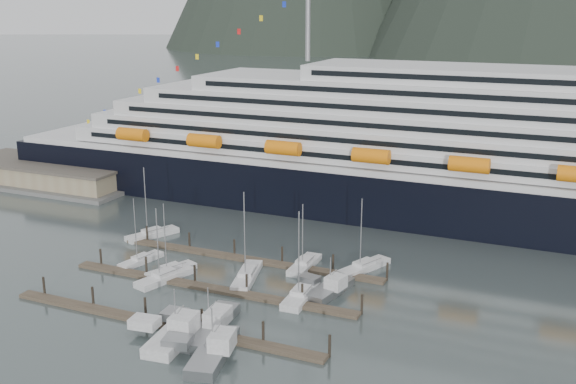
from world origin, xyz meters
name	(u,v)px	position (x,y,z in m)	size (l,w,h in m)	color
ground	(228,302)	(0.00, 0.00, 0.00)	(1600.00, 1600.00, 0.00)	#404C4B
cruise_ship	(497,162)	(30.03, 54.94, 12.04)	(210.00, 30.40, 50.30)	black
warehouse	(48,175)	(-72.00, 42.00, 2.25)	(46.00, 20.00, 5.80)	#595956
dock_near	(160,323)	(-4.93, -9.95, 0.31)	(48.18, 2.28, 3.20)	#41372A
dock_mid	(209,287)	(-4.93, 3.05, 0.31)	(48.18, 2.28, 3.20)	#41372A
dock_far	(248,259)	(-4.93, 16.05, 0.31)	(48.18, 2.28, 3.20)	#41372A
sailboat_a	(171,271)	(-13.66, 6.10, 0.41)	(5.53, 8.82, 12.27)	#BCBCBC
sailboat_b	(141,260)	(-20.88, 8.03, 0.39)	(3.81, 8.80, 11.72)	#BCBCBC
sailboat_c	(165,278)	(-12.97, 3.18, 0.42)	(5.47, 10.47, 12.54)	#BCBCBC
sailboat_d	(247,276)	(-1.41, 8.90, 0.43)	(5.58, 11.97, 15.05)	#BCBCBC
sailboat_e	(152,235)	(-26.71, 19.72, 0.42)	(6.62, 10.47, 13.94)	#BCBCBC
sailboat_f	(304,265)	(5.09, 16.94, 0.41)	(2.88, 9.45, 11.63)	#BCBCBC
sailboat_g	(364,267)	(14.37, 19.99, 0.41)	(6.50, 10.81, 12.76)	#BCBCBC
sailboat_h	(301,296)	(9.26, 5.41, 0.44)	(3.36, 10.16, 14.29)	#BCBCBC
trawler_b	(175,332)	(-0.83, -12.58, 0.96)	(9.31, 12.20, 7.73)	#BCBCBC
trawler_c	(208,324)	(1.76, -8.71, 0.87)	(9.54, 13.48, 6.75)	gray
trawler_d	(212,350)	(5.74, -14.55, 0.91)	(9.47, 12.49, 7.14)	gray
trawler_e	(329,288)	(12.38, 9.00, 0.83)	(7.75, 10.11, 6.26)	gray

